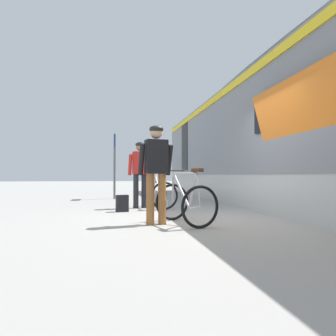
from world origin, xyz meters
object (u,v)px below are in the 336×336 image
at_px(platform_sign_post, 115,155).
at_px(water_bottle_near_the_bikes, 168,204).
at_px(backpack_on_platform, 122,203).
at_px(train_car, 319,129).
at_px(bicycle_far_white, 159,193).
at_px(cyclist_near_in_dark, 156,165).
at_px(cyclist_far_in_red, 140,168).
at_px(bicycle_near_silver, 185,202).

bearing_deg(platform_sign_post, water_bottle_near_the_bikes, -68.66).
bearing_deg(backpack_on_platform, train_car, -22.82).
bearing_deg(train_car, platform_sign_post, 134.20).
bearing_deg(bicycle_far_white, cyclist_near_in_dark, -99.75).
distance_m(cyclist_far_in_red, bicycle_far_white, 0.83).
xyz_separation_m(cyclist_near_in_dark, platform_sign_post, (-0.71, 6.05, 0.57)).
bearing_deg(cyclist_far_in_red, bicycle_far_white, -4.55).
relative_size(train_car, cyclist_near_in_dark, 12.21).
bearing_deg(backpack_on_platform, bicycle_far_white, 23.05).
distance_m(bicycle_near_silver, water_bottle_near_the_bikes, 2.61).
xyz_separation_m(cyclist_near_in_dark, bicycle_near_silver, (0.52, -0.05, -0.65)).
bearing_deg(cyclist_near_in_dark, cyclist_far_in_red, 91.04).
bearing_deg(train_car, bicycle_far_white, 156.35).
distance_m(bicycle_near_silver, backpack_on_platform, 2.31).
xyz_separation_m(bicycle_near_silver, water_bottle_near_the_bikes, (0.14, 2.59, -0.29)).
bearing_deg(bicycle_far_white, bicycle_near_silver, -88.87).
xyz_separation_m(bicycle_near_silver, bicycle_far_white, (-0.05, 2.75, 0.00)).
relative_size(cyclist_far_in_red, bicycle_far_white, 1.54).
xyz_separation_m(cyclist_near_in_dark, bicycle_far_white, (0.46, 2.70, -0.65)).
xyz_separation_m(backpack_on_platform, water_bottle_near_the_bikes, (1.20, 0.55, -0.09)).
xyz_separation_m(train_car, cyclist_near_in_dark, (-4.09, -1.12, -0.91)).
relative_size(cyclist_far_in_red, bicycle_near_silver, 1.44).
bearing_deg(backpack_on_platform, bicycle_near_silver, -74.67).
bearing_deg(water_bottle_near_the_bikes, train_car, -22.62).
bearing_deg(bicycle_far_white, platform_sign_post, 109.33).
relative_size(cyclist_near_in_dark, platform_sign_post, 0.73).
relative_size(cyclist_near_in_dark, water_bottle_near_the_bikes, 7.99).
xyz_separation_m(bicycle_far_white, platform_sign_post, (-1.17, 3.35, 1.22)).
bearing_deg(backpack_on_platform, cyclist_far_in_red, 44.70).
distance_m(backpack_on_platform, platform_sign_post, 4.30).
height_order(train_car, water_bottle_near_the_bikes, train_car).
bearing_deg(water_bottle_near_the_bikes, cyclist_near_in_dark, -104.54).
bearing_deg(platform_sign_post, cyclist_far_in_red, -78.72).
bearing_deg(bicycle_near_silver, water_bottle_near_the_bikes, 86.87).
height_order(train_car, bicycle_far_white, train_car).
xyz_separation_m(bicycle_near_silver, backpack_on_platform, (-1.06, 2.04, -0.20)).
xyz_separation_m(bicycle_near_silver, platform_sign_post, (-1.23, 6.10, 1.22)).
bearing_deg(backpack_on_platform, water_bottle_near_the_bikes, 12.45).
relative_size(train_car, bicycle_near_silver, 17.63).
relative_size(cyclist_near_in_dark, bicycle_far_white, 1.54).
relative_size(train_car, water_bottle_near_the_bikes, 97.63).
xyz_separation_m(train_car, bicycle_near_silver, (-3.57, -1.16, -1.56)).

